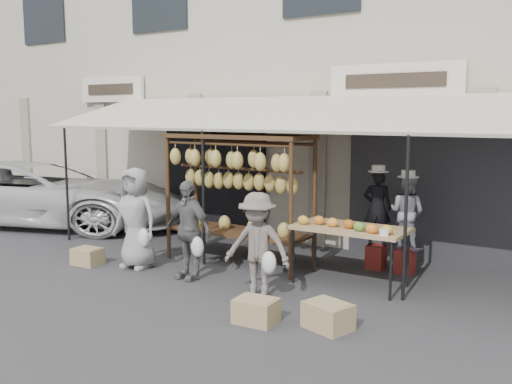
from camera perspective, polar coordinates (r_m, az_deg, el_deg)
ground_plane at (r=8.49m, az=-4.63°, el=-9.89°), size 90.00×90.00×0.00m
shophouse at (r=13.85m, az=12.09°, el=12.12°), size 24.00×6.15×7.30m
awning at (r=9.98m, az=3.27°, el=7.80°), size 10.00×2.35×2.92m
banana_rack at (r=9.68m, az=-1.96°, el=1.88°), size 2.60×0.90×2.24m
produce_table at (r=8.62m, az=9.30°, el=-3.67°), size 1.70×0.90×1.04m
vendor_left at (r=9.63m, az=12.04°, el=-1.56°), size 0.53×0.43×1.27m
vendor_right at (r=9.47m, az=14.85°, el=-1.97°), size 0.65×0.54×1.21m
customer_left at (r=9.73m, az=-11.94°, el=-2.57°), size 0.87×0.60×1.70m
customer_mid at (r=8.97m, az=-6.80°, el=-3.79°), size 0.95×0.49×1.56m
customer_right at (r=8.00m, az=0.14°, el=-5.38°), size 1.05×0.71×1.50m
stool_left at (r=9.80m, az=11.89°, el=-6.37°), size 0.31×0.31×0.40m
stool_right at (r=9.64m, az=14.68°, el=-6.70°), size 0.37×0.37×0.41m
crate_near_a at (r=7.23m, az=0.00°, el=-11.79°), size 0.53×0.42×0.30m
crate_near_b at (r=7.09m, az=7.21°, el=-12.20°), size 0.64×0.55×0.32m
crate_far at (r=10.28m, az=-16.50°, el=-6.20°), size 0.50×0.40×0.29m
van at (r=14.28m, az=-21.56°, el=1.35°), size 5.75×4.00×2.19m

